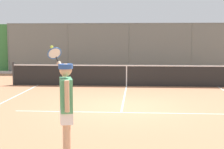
# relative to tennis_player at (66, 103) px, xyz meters

# --- Properties ---
(ground_plane) EXTENTS (60.00, 60.00, 0.00)m
(ground_plane) POSITION_rel_tennis_player_xyz_m (-0.83, -4.70, -1.05)
(ground_plane) COLOR #B27551
(court_line_markings) EXTENTS (8.27, 10.08, 0.01)m
(court_line_markings) POSITION_rel_tennis_player_xyz_m (-0.83, -3.67, -1.05)
(court_line_markings) COLOR white
(court_line_markings) RESTS_ON ground
(fence_backdrop) EXTENTS (17.78, 1.37, 3.04)m
(fence_backdrop) POSITION_rel_tennis_player_xyz_m (-0.83, -15.16, 0.44)
(fence_backdrop) COLOR slate
(fence_backdrop) RESTS_ON ground
(tennis_net) EXTENTS (10.63, 0.09, 1.07)m
(tennis_net) POSITION_rel_tennis_player_xyz_m (-0.83, -9.50, -0.56)
(tennis_net) COLOR #2D2D2D
(tennis_net) RESTS_ON ground
(tennis_player) EXTENTS (0.73, 1.34, 2.06)m
(tennis_player) POSITION_rel_tennis_player_xyz_m (0.00, 0.00, 0.00)
(tennis_player) COLOR black
(tennis_player) RESTS_ON ground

